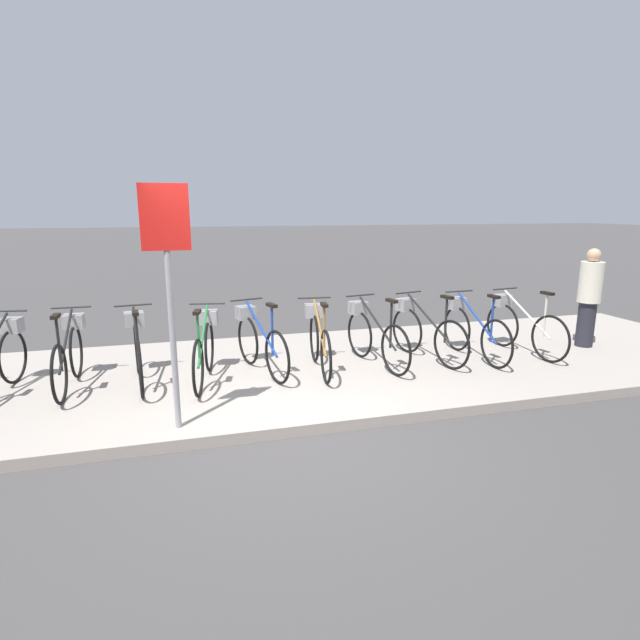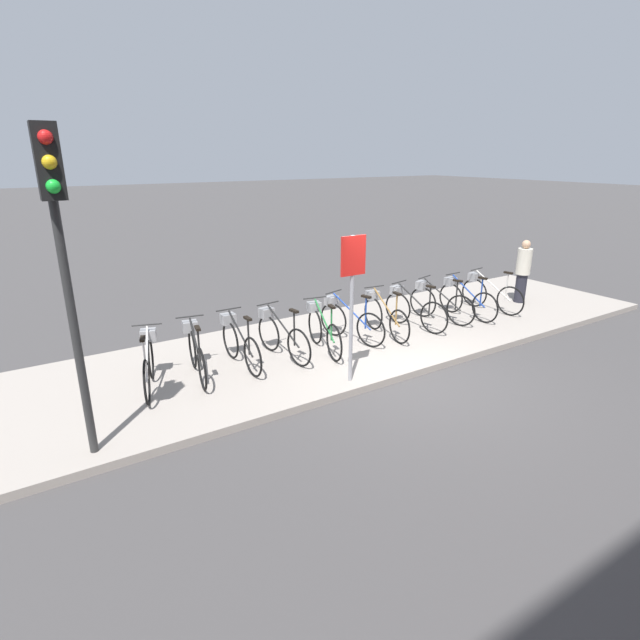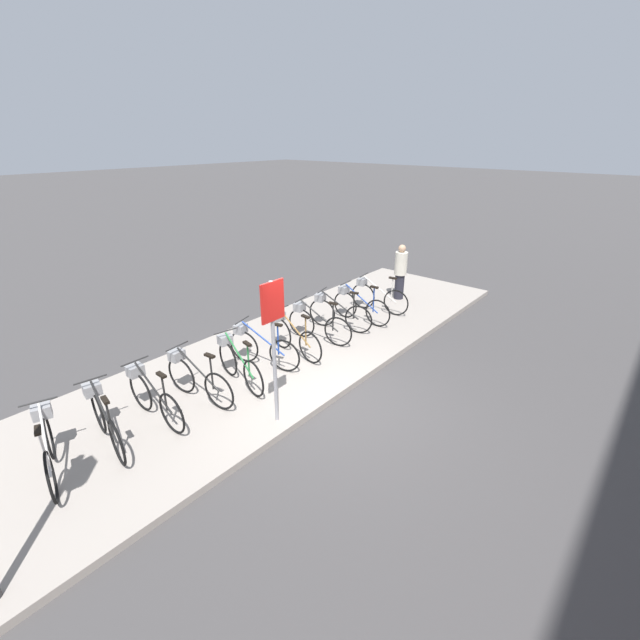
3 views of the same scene
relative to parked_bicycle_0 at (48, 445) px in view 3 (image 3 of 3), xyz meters
name	(u,v)px [view 3 (image 3 of 3)]	position (x,y,z in m)	size (l,w,h in m)	color
ground_plane	(333,403)	(3.85, -1.79, -0.56)	(120.00, 120.00, 0.00)	#423F3F
sidewalk	(261,367)	(3.85, 0.06, -0.50)	(14.77, 3.69, 0.12)	#9E9389
parked_bicycle_0	(48,445)	(0.00, 0.00, 0.00)	(0.63, 1.54, 0.99)	black
parked_bicycle_1	(104,418)	(0.76, 0.03, 0.00)	(0.46, 1.59, 0.99)	black
parked_bicycle_2	(152,395)	(1.54, 0.06, 0.00)	(0.46, 1.61, 0.99)	black
parked_bicycle_3	(195,376)	(2.32, 0.01, 0.00)	(0.46, 1.60, 0.99)	black
parked_bicycle_4	(237,362)	(3.13, -0.13, 0.00)	(0.48, 1.59, 0.99)	black
parked_bicycle_5	(259,346)	(3.83, 0.04, 0.00)	(0.57, 1.56, 0.99)	black
parked_bicycle_6	(292,334)	(4.62, -0.09, 0.00)	(0.46, 1.60, 0.99)	black
parked_bicycle_7	(316,322)	(5.41, -0.06, 0.00)	(0.47, 1.59, 0.99)	black
parked_bicycle_8	(336,311)	(6.20, -0.01, 0.00)	(0.55, 1.57, 0.99)	black
parked_bicycle_9	(358,304)	(6.91, -0.13, 0.00)	(0.46, 1.61, 0.99)	black
parked_bicycle_10	(376,295)	(7.76, -0.10, 0.00)	(0.46, 1.60, 0.99)	black
pedestrian	(400,271)	(8.97, -0.08, 0.36)	(0.34, 0.34, 1.53)	#23232D
sign_post	(273,330)	(2.79, -1.50, 1.16)	(0.44, 0.07, 2.35)	#99999E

